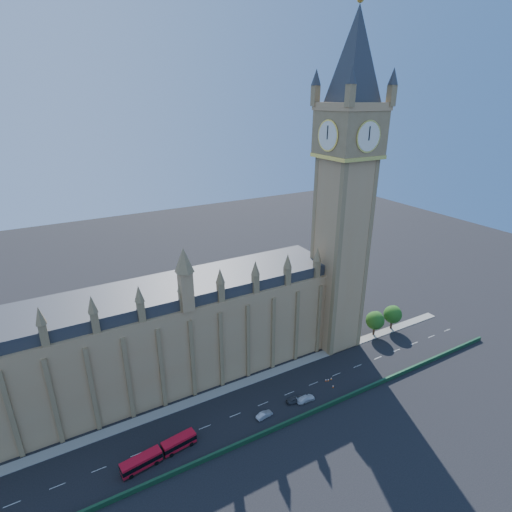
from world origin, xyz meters
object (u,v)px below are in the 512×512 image
red_bus (160,453)px  car_silver (264,415)px  car_grey (295,399)px  car_white (306,399)px

red_bus → car_silver: 25.89m
car_grey → car_silver: (-9.57, -0.76, -0.07)m
red_bus → car_grey: (35.44, 0.10, -0.73)m
car_white → car_silver: bearing=90.4°
car_white → car_grey: bearing=69.5°
red_bus → car_silver: (25.87, -0.66, -0.80)m
red_bus → car_white: size_ratio=3.33×
red_bus → car_silver: red_bus is taller
red_bus → car_grey: bearing=-7.3°
car_silver → car_white: 12.15m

